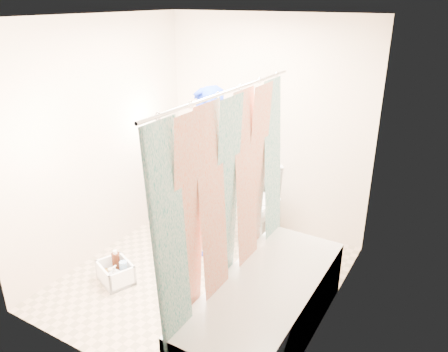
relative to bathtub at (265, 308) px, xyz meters
The scene contains 14 objects.
floor 0.99m from the bathtub, 153.43° to the left, with size 2.60×2.60×0.00m, color tan.
ceiling 2.33m from the bathtub, 153.43° to the left, with size 2.40×2.60×0.02m, color white.
wall_back 2.14m from the bathtub, 116.23° to the left, with size 2.40×0.02×2.40m, color beige.
wall_front 1.54m from the bathtub, 134.17° to the right, with size 2.40×0.02×2.40m, color beige.
wall_left 2.29m from the bathtub, 168.29° to the left, with size 0.02×2.60×2.40m, color beige.
wall_right 1.08m from the bathtub, 50.53° to the left, with size 0.02×2.60×2.40m, color beige.
bathtub is the anchor object (origin of this frame).
curtain_rod 1.71m from the bathtub, behind, with size 0.02×0.02×1.90m, color silver.
shower_curtain 0.82m from the bathtub, behind, with size 0.06×1.75×1.80m, color silver.
toilet 1.65m from the bathtub, 117.81° to the left, with size 0.45×0.78×0.80m, color white.
tank_lid 1.53m from the bathtub, 118.94° to the left, with size 0.49×0.21×0.04m, color white.
tank_internals 1.93m from the bathtub, 117.65° to the left, with size 0.19×0.08×0.26m.
plumber 1.56m from the bathtub, 140.73° to the left, with size 0.64×0.42×1.75m, color #0E108D.
cleaning_caddy 1.54m from the bathtub, behind, with size 0.41×0.38×0.26m.
Camera 1 is at (1.98, -2.98, 2.55)m, focal length 35.00 mm.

